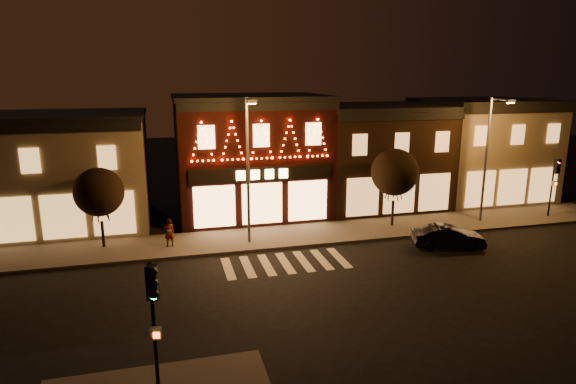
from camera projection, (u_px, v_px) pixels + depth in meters
name	position (u px, v px, depth m)	size (l,w,h in m)	color
ground	(307.00, 296.00, 21.57)	(120.00, 120.00, 0.00)	black
sidewalk_far	(301.00, 235.00, 29.57)	(44.00, 4.00, 0.15)	#47423D
building_left	(49.00, 171.00, 30.72)	(12.20, 8.28, 7.30)	#796E56
building_pulp	(250.00, 155.00, 33.75)	(10.20, 8.34, 8.30)	black
building_right_a	(375.00, 155.00, 36.17)	(9.20, 8.28, 7.50)	black
building_right_b	(480.00, 149.00, 38.33)	(9.20, 8.28, 7.80)	#796E56
traffic_signal_near	(153.00, 307.00, 13.60)	(0.36, 0.46, 4.37)	black
traffic_signal_far	(555.00, 175.00, 32.56)	(0.31, 0.45, 4.04)	black
streetlamp_mid	(248.00, 160.00, 26.75)	(0.52, 1.89, 8.29)	#59595E
streetlamp_right	(489.00, 150.00, 30.98)	(0.52, 1.85, 8.08)	#59595E
tree_left	(99.00, 192.00, 26.61)	(2.71, 2.71, 4.53)	black
tree_right	(395.00, 172.00, 30.45)	(2.98, 2.98, 4.98)	black
dark_sedan	(448.00, 237.00, 27.42)	(1.38, 3.97, 1.31)	black
pedestrian	(169.00, 233.00, 27.21)	(0.59, 0.39, 1.62)	gray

